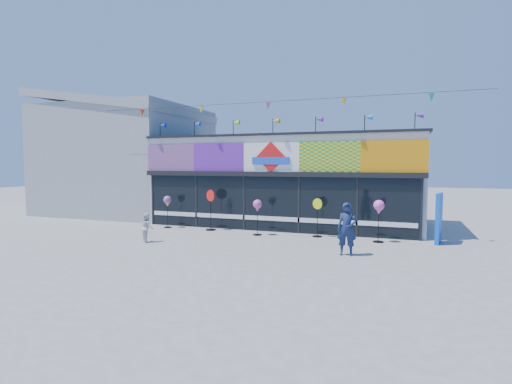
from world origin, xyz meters
The scene contains 11 objects.
ground centered at (0.00, 0.00, 0.00)m, with size 80.00×80.00×0.00m, color slate.
kite_shop centered at (0.00, 5.94, 2.05)m, with size 16.00×5.70×5.31m.
neighbour_building centered at (-10.00, 7.00, 3.20)m, with size 8.18×7.20×6.87m.
blue_sign centered at (6.36, 3.12, 0.90)m, with size 0.31×0.90×1.79m.
spinner_0 centered at (-4.61, 2.79, 1.13)m, with size 0.36×0.36×1.42m.
spinner_1 centered at (-2.50, 2.84, 0.91)m, with size 0.46×0.44×1.72m.
spinner_2 centered at (-0.23, 2.41, 1.13)m, with size 0.36×0.36×1.41m.
spinner_3 centered at (2.07, 2.88, 0.79)m, with size 0.40×0.38×1.49m.
spinner_4 centered at (4.35, 2.58, 1.23)m, with size 0.39×0.39×1.53m.
adult_man centered at (3.56, 0.07, 0.82)m, with size 0.60×0.39×1.64m, color #172248.
child centered at (-3.51, -0.26, 0.52)m, with size 0.51×0.29×1.04m, color silver.
Camera 1 is at (5.17, -12.29, 2.81)m, focal length 28.00 mm.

